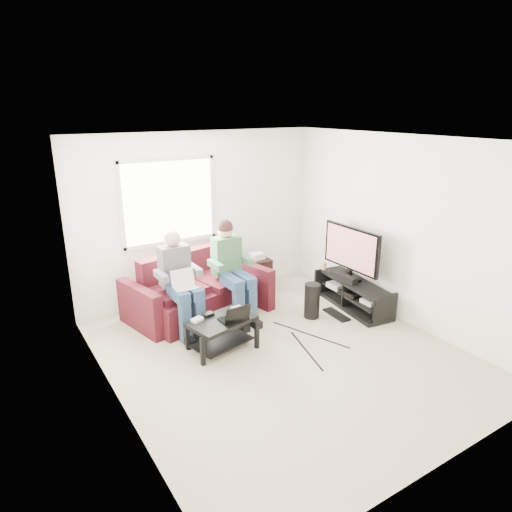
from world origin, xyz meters
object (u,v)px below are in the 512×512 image
object	(u,v)px
tv_stand	(353,296)
sofa	(197,293)
coffee_table	(222,327)
end_table	(257,274)
tv	(351,250)
subwoofer	(312,301)

from	to	relation	value
tv_stand	sofa	bearing A→B (deg)	152.83
coffee_table	end_table	size ratio (longest dim) A/B	1.37
coffee_table	sofa	bearing A→B (deg)	80.80
end_table	sofa	bearing A→B (deg)	-167.65
sofa	coffee_table	xyz separation A→B (m)	(-0.18, -1.10, -0.03)
sofa	tv	bearing A→B (deg)	-24.99
coffee_table	tv_stand	xyz separation A→B (m)	(2.27, 0.03, -0.10)
sofa	tv	distance (m)	2.37
coffee_table	tv_stand	distance (m)	2.27
sofa	coffee_table	bearing A→B (deg)	-99.20
sofa	end_table	bearing A→B (deg)	12.35
tv_stand	subwoofer	bearing A→B (deg)	173.68
tv_stand	end_table	bearing A→B (deg)	123.28
coffee_table	subwoofer	size ratio (longest dim) A/B	1.77
end_table	tv	bearing A→B (deg)	-54.73
tv	subwoofer	xyz separation A→B (m)	(-0.73, -0.02, -0.64)
subwoofer	end_table	xyz separation A→B (m)	(-0.15, 1.26, 0.04)
tv	end_table	size ratio (longest dim) A/B	1.65
tv	subwoofer	distance (m)	0.97
tv	subwoofer	size ratio (longest dim) A/B	2.14
coffee_table	tv	size ratio (longest dim) A/B	0.83
coffee_table	subwoofer	bearing A→B (deg)	4.13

